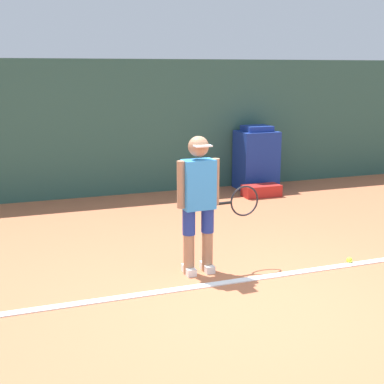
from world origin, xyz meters
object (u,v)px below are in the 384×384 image
(tennis_player, at_px, (200,199))
(covered_chair, at_px, (256,159))
(tennis_ball, at_px, (349,260))
(equipment_bag, at_px, (261,191))

(tennis_player, distance_m, covered_chair, 4.36)
(tennis_player, height_order, tennis_ball, tennis_player)
(tennis_ball, xyz_separation_m, covered_chair, (0.73, 3.91, 0.53))
(tennis_ball, distance_m, equipment_bag, 3.35)
(tennis_player, xyz_separation_m, tennis_ball, (1.72, -0.33, -0.79))
(tennis_ball, height_order, covered_chair, covered_chair)
(tennis_player, height_order, equipment_bag, tennis_player)
(tennis_ball, relative_size, covered_chair, 0.06)
(tennis_ball, relative_size, equipment_bag, 0.10)
(tennis_ball, bearing_deg, covered_chair, 79.37)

